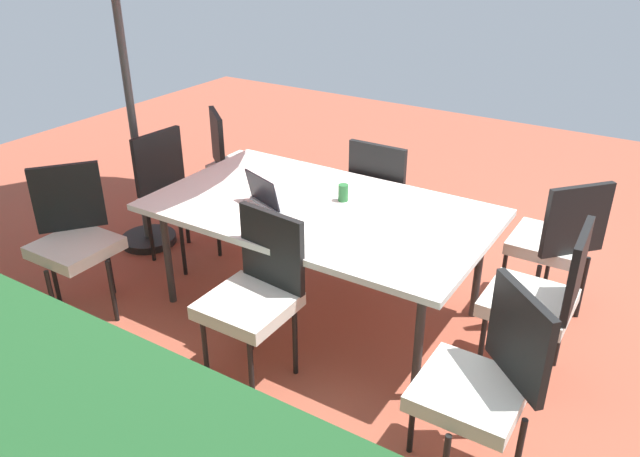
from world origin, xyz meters
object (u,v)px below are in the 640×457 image
(chair_east, at_px, (175,191))
(chair_north, at_px, (255,291))
(chair_southwest, at_px, (556,239))
(laptop, at_px, (272,197))
(cup, at_px, (343,193))
(dining_table, at_px, (320,213))
(chair_southeast, at_px, (236,161))
(chair_northwest, at_px, (483,379))
(chair_south, at_px, (385,194))
(chair_west, at_px, (542,296))
(chair_northeast, at_px, (74,235))

(chair_east, relative_size, chair_north, 1.00)
(chair_southwest, xyz_separation_m, laptop, (1.58, 0.90, 0.25))
(chair_east, relative_size, chair_southwest, 1.00)
(chair_east, relative_size, cup, 8.82)
(dining_table, distance_m, chair_southeast, 1.57)
(chair_northwest, distance_m, cup, 1.62)
(chair_southeast, bearing_deg, chair_north, 171.82)
(chair_south, height_order, laptop, chair_south)
(chair_south, distance_m, laptop, 1.04)
(chair_west, relative_size, chair_north, 1.00)
(chair_south, bearing_deg, chair_west, 149.89)
(chair_west, relative_size, cup, 8.82)
(chair_east, relative_size, chair_southeast, 1.00)
(chair_east, xyz_separation_m, chair_north, (-1.37, 0.79, 0.00))
(laptop, bearing_deg, chair_northeast, 53.72)
(chair_northwest, bearing_deg, chair_north, -138.69)
(chair_south, height_order, chair_northeast, same)
(dining_table, relative_size, chair_east, 2.17)
(chair_south, distance_m, chair_north, 1.58)
(chair_southwest, distance_m, laptop, 1.83)
(chair_east, height_order, chair_west, same)
(chair_northeast, xyz_separation_m, chair_north, (-1.41, -0.09, 0.00))
(chair_southwest, bearing_deg, chair_west, 48.76)
(chair_west, bearing_deg, chair_north, -62.35)
(chair_south, height_order, chair_north, same)
(chair_east, bearing_deg, dining_table, -87.22)
(chair_southwest, height_order, chair_north, same)
(chair_south, relative_size, chair_northeast, 1.00)
(chair_south, relative_size, chair_west, 1.00)
(chair_southeast, bearing_deg, cup, -164.34)
(chair_south, xyz_separation_m, chair_northeast, (1.41, 1.67, 0.00))
(dining_table, xyz_separation_m, chair_northwest, (-1.35, 0.79, -0.16))
(chair_southeast, xyz_separation_m, chair_southwest, (-2.64, 0.03, 0.00))
(dining_table, height_order, chair_northwest, chair_northwest)
(laptop, relative_size, cup, 3.48)
(chair_southeast, xyz_separation_m, chair_north, (-1.38, 1.55, 0.00))
(chair_southwest, bearing_deg, dining_table, -18.22)
(chair_southwest, relative_size, cup, 8.82)
(chair_northeast, bearing_deg, chair_east, 34.89)
(chair_south, height_order, chair_east, same)
(chair_northwest, height_order, laptop, chair_northwest)
(chair_north, bearing_deg, chair_west, 36.40)
(chair_northwest, bearing_deg, chair_east, -154.20)
(dining_table, relative_size, cup, 19.16)
(chair_south, xyz_separation_m, cup, (-0.03, 0.67, 0.26))
(chair_south, xyz_separation_m, chair_southeast, (1.38, 0.03, 0.00))
(chair_west, bearing_deg, chair_northwest, -5.62)
(chair_east, relative_size, chair_northwest, 1.00)
(dining_table, relative_size, chair_west, 2.17)
(chair_west, xyz_separation_m, chair_north, (1.35, 0.79, 0.00))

